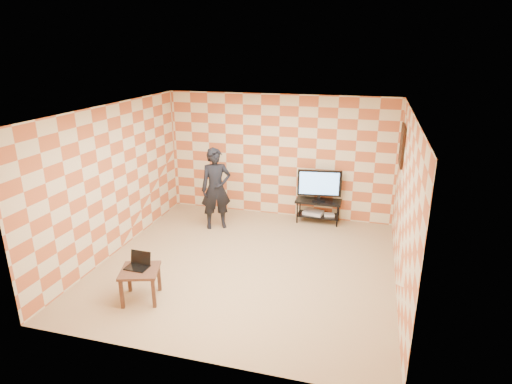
% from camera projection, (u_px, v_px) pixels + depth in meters
% --- Properties ---
extents(floor, '(5.00, 5.00, 0.00)m').
position_uv_depth(floor, '(247.00, 264.00, 7.53)').
color(floor, tan).
rests_on(floor, ground).
extents(wall_back, '(5.00, 0.02, 2.70)m').
position_uv_depth(wall_back, '(279.00, 156.00, 9.37)').
color(wall_back, beige).
rests_on(wall_back, ground).
extents(wall_front, '(5.00, 0.02, 2.70)m').
position_uv_depth(wall_front, '(183.00, 261.00, 4.81)').
color(wall_front, beige).
rests_on(wall_front, ground).
extents(wall_left, '(0.02, 5.00, 2.70)m').
position_uv_depth(wall_left, '(114.00, 180.00, 7.72)').
color(wall_left, beige).
rests_on(wall_left, ground).
extents(wall_right, '(0.02, 5.00, 2.70)m').
position_uv_depth(wall_right, '(405.00, 206.00, 6.47)').
color(wall_right, beige).
rests_on(wall_right, ground).
extents(ceiling, '(5.00, 5.00, 0.02)m').
position_uv_depth(ceiling, '(246.00, 110.00, 6.65)').
color(ceiling, white).
rests_on(ceiling, wall_back).
extents(wall_art, '(0.04, 0.72, 0.72)m').
position_uv_depth(wall_art, '(402.00, 145.00, 7.69)').
color(wall_art, black).
rests_on(wall_art, wall_right).
extents(tv_stand, '(0.97, 0.44, 0.50)m').
position_uv_depth(tv_stand, '(318.00, 206.00, 9.23)').
color(tv_stand, black).
rests_on(tv_stand, floor).
extents(tv, '(0.93, 0.21, 0.67)m').
position_uv_depth(tv, '(319.00, 184.00, 9.06)').
color(tv, black).
rests_on(tv, tv_stand).
extents(dvd_player, '(0.46, 0.37, 0.07)m').
position_uv_depth(dvd_player, '(313.00, 213.00, 9.31)').
color(dvd_player, silver).
rests_on(dvd_player, tv_stand).
extents(game_console, '(0.25, 0.20, 0.05)m').
position_uv_depth(game_console, '(329.00, 215.00, 9.21)').
color(game_console, silver).
rests_on(game_console, tv_stand).
extents(side_table, '(0.69, 0.69, 0.50)m').
position_uv_depth(side_table, '(140.00, 275.00, 6.37)').
color(side_table, '#3B2119').
rests_on(side_table, floor).
extents(laptop, '(0.34, 0.27, 0.22)m').
position_uv_depth(laptop, '(139.00, 264.00, 6.41)').
color(laptop, black).
rests_on(laptop, side_table).
extents(person, '(0.74, 0.66, 1.71)m').
position_uv_depth(person, '(216.00, 189.00, 8.82)').
color(person, black).
rests_on(person, floor).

